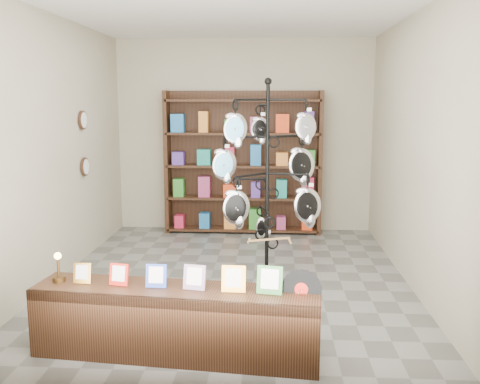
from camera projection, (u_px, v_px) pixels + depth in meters
The scene contains 6 objects.
ground at pixel (232, 279), 6.21m from camera, with size 5.00×5.00×0.00m, color slate.
room_envelope at pixel (231, 118), 5.90m from camera, with size 5.00×5.00×5.00m.
display_tree at pixel (267, 174), 5.42m from camera, with size 1.18×1.16×2.27m.
front_shelf at pixel (176, 321), 4.30m from camera, with size 2.34×0.70×0.81m.
back_shelving at pixel (243, 167), 8.30m from camera, with size 2.42×0.36×2.20m.
wall_clocks at pixel (84, 144), 6.87m from camera, with size 0.03×0.24×0.84m.
Camera 1 is at (0.47, -5.94, 2.03)m, focal length 40.00 mm.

